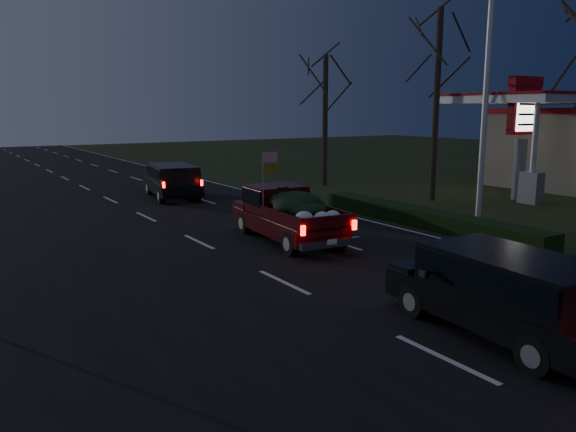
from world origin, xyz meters
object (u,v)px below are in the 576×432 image
light_pole (487,68)px  rear_suv (508,286)px  gas_price_pylon (523,117)px  pickup_truck (288,211)px  lead_suv (172,178)px

light_pole → rear_suv: light_pole is taller
gas_price_pylon → pickup_truck: (-13.50, -1.26, -2.83)m
pickup_truck → rear_suv: bearing=-90.3°
light_pole → lead_suv: bearing=119.6°
light_pole → lead_suv: 14.54m
gas_price_pylon → pickup_truck: gas_price_pylon is taller
light_pole → lead_suv: (-6.83, 12.01, -4.51)m
gas_price_pylon → pickup_truck: 13.85m
rear_suv → light_pole: bearing=46.1°
light_pole → lead_suv: size_ratio=1.95×
gas_price_pylon → lead_suv: size_ratio=1.19×
light_pole → gas_price_pylon: bearing=24.7°
pickup_truck → gas_price_pylon: bearing=10.6°
lead_suv → rear_suv: bearing=-84.2°
pickup_truck → lead_suv: (0.17, 10.27, 0.03)m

